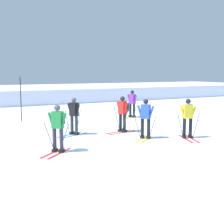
{
  "coord_description": "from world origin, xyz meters",
  "views": [
    {
      "loc": [
        -5.72,
        -10.9,
        2.85
      ],
      "look_at": [
        1.33,
        2.41,
        0.9
      ],
      "focal_mm": 49.85,
      "sensor_mm": 36.0,
      "label": 1
    }
  ],
  "objects_px": {
    "skier_red": "(123,112)",
    "skier_yellow": "(188,117)",
    "skier_purple": "(132,103)",
    "skier_green": "(58,126)",
    "trail_marker_pole": "(21,99)",
    "skier_blue": "(145,118)",
    "skier_black": "(74,115)"
  },
  "relations": [
    {
      "from": "skier_green",
      "to": "skier_purple",
      "type": "relative_size",
      "value": 1.0
    },
    {
      "from": "skier_yellow",
      "to": "trail_marker_pole",
      "type": "distance_m",
      "value": 9.6
    },
    {
      "from": "skier_green",
      "to": "skier_red",
      "type": "relative_size",
      "value": 1.0
    },
    {
      "from": "skier_red",
      "to": "trail_marker_pole",
      "type": "distance_m",
      "value": 6.52
    },
    {
      "from": "skier_red",
      "to": "skier_blue",
      "type": "bearing_deg",
      "value": -86.22
    },
    {
      "from": "skier_red",
      "to": "skier_yellow",
      "type": "bearing_deg",
      "value": -54.9
    },
    {
      "from": "trail_marker_pole",
      "to": "skier_yellow",
      "type": "bearing_deg",
      "value": -55.9
    },
    {
      "from": "skier_green",
      "to": "skier_red",
      "type": "distance_m",
      "value": 4.47
    },
    {
      "from": "skier_yellow",
      "to": "skier_blue",
      "type": "bearing_deg",
      "value": 154.89
    },
    {
      "from": "skier_yellow",
      "to": "skier_blue",
      "type": "relative_size",
      "value": 1.0
    },
    {
      "from": "skier_green",
      "to": "skier_blue",
      "type": "bearing_deg",
      "value": 6.22
    },
    {
      "from": "skier_red",
      "to": "skier_black",
      "type": "relative_size",
      "value": 1.0
    },
    {
      "from": "skier_red",
      "to": "trail_marker_pole",
      "type": "height_order",
      "value": "trail_marker_pole"
    },
    {
      "from": "trail_marker_pole",
      "to": "skier_blue",
      "type": "bearing_deg",
      "value": -62.55
    },
    {
      "from": "skier_purple",
      "to": "skier_blue",
      "type": "relative_size",
      "value": 1.0
    },
    {
      "from": "skier_green",
      "to": "skier_black",
      "type": "xyz_separation_m",
      "value": [
        1.61,
        2.65,
        -0.04
      ]
    },
    {
      "from": "skier_black",
      "to": "skier_blue",
      "type": "xyz_separation_m",
      "value": [
        2.4,
        -2.21,
        -0.0
      ]
    },
    {
      "from": "trail_marker_pole",
      "to": "skier_red",
      "type": "bearing_deg",
      "value": -56.37
    },
    {
      "from": "skier_black",
      "to": "skier_red",
      "type": "bearing_deg",
      "value": -11.57
    },
    {
      "from": "skier_yellow",
      "to": "skier_red",
      "type": "bearing_deg",
      "value": 125.1
    },
    {
      "from": "skier_purple",
      "to": "skier_black",
      "type": "relative_size",
      "value": 1.0
    },
    {
      "from": "skier_red",
      "to": "skier_purple",
      "type": "xyz_separation_m",
      "value": [
        2.91,
        3.9,
        -0.04
      ]
    },
    {
      "from": "skier_green",
      "to": "skier_blue",
      "type": "distance_m",
      "value": 4.04
    },
    {
      "from": "skier_red",
      "to": "skier_yellow",
      "type": "xyz_separation_m",
      "value": [
        1.77,
        -2.52,
        -0.04
      ]
    },
    {
      "from": "skier_blue",
      "to": "skier_red",
      "type": "bearing_deg",
      "value": 93.78
    },
    {
      "from": "skier_red",
      "to": "skier_purple",
      "type": "bearing_deg",
      "value": 53.23
    },
    {
      "from": "skier_red",
      "to": "skier_black",
      "type": "distance_m",
      "value": 2.34
    },
    {
      "from": "skier_green",
      "to": "skier_black",
      "type": "height_order",
      "value": "same"
    },
    {
      "from": "skier_blue",
      "to": "trail_marker_pole",
      "type": "distance_m",
      "value": 8.08
    },
    {
      "from": "skier_red",
      "to": "skier_black",
      "type": "height_order",
      "value": "same"
    },
    {
      "from": "skier_red",
      "to": "skier_green",
      "type": "bearing_deg",
      "value": -150.79
    },
    {
      "from": "skier_green",
      "to": "trail_marker_pole",
      "type": "bearing_deg",
      "value": 87.8
    }
  ]
}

